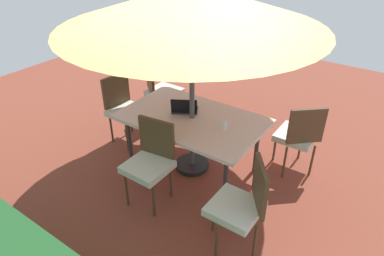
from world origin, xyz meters
TOP-DOWN VIEW (x-y plane):
  - ground_plane at (0.00, 0.00)m, footprint 10.00×10.00m
  - dining_table at (0.00, 0.00)m, footprint 1.73×1.08m
  - patio_umbrella at (0.00, 0.00)m, footprint 2.86×2.86m
  - chair_north at (0.04, 0.74)m, footprint 0.47×0.48m
  - chair_northwest at (-1.11, 0.77)m, footprint 0.58×0.58m
  - chair_southeast at (1.11, -0.74)m, footprint 0.58×0.58m
  - chair_east at (1.17, 0.00)m, footprint 0.48×0.47m
  - chair_southwest at (-1.11, -0.70)m, footprint 0.59×0.59m
  - laptop at (0.15, -0.06)m, footprint 0.40×0.37m
  - cup at (-0.45, 0.00)m, footprint 0.06×0.06m

SIDE VIEW (x-z plane):
  - ground_plane at x=0.00m, z-range -0.02..0.00m
  - chair_north at x=0.04m, z-range 0.06..1.04m
  - chair_northwest at x=-1.11m, z-range 0.06..1.04m
  - chair_southeast at x=1.11m, z-range 0.06..1.04m
  - chair_east at x=1.17m, z-range 0.06..1.04m
  - chair_southwest at x=-1.11m, z-range 0.06..1.04m
  - dining_table at x=0.00m, z-range 0.32..1.07m
  - laptop at x=0.15m, z-range 0.69..0.91m
  - cup at x=-0.45m, z-range 0.75..0.86m
  - patio_umbrella at x=0.00m, z-range 0.91..3.19m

